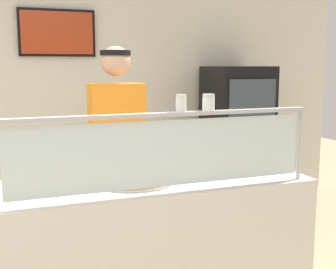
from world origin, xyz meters
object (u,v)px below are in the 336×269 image
Objects in this scene: worker_figure at (118,152)px; parmesan_shaker at (181,104)px; pizza_server at (136,176)px; pizza_tray at (133,179)px; drink_fridge at (237,139)px; pepper_flake_shaker at (208,103)px.

parmesan_shaker is at bearing -82.83° from worker_figure.
parmesan_shaker is (0.17, -0.28, 0.43)m from pizza_server.
pizza_tray is 2.54m from drink_fridge.
pepper_flake_shaker is at bearing -73.25° from worker_figure.
pizza_tray is 0.03m from pizza_server.
pepper_flake_shaker is at bearing -123.21° from drink_fridge.
worker_figure reaches higher than pizza_server.
pizza_server is (0.01, -0.02, 0.02)m from pizza_tray.
worker_figure is 1.09× the size of drink_fridge.
drink_fridge reaches higher than pepper_flake_shaker.
pepper_flake_shaker is (0.34, -0.30, 0.46)m from pizza_tray.
parmesan_shaker is at bearing -58.61° from pizza_tray.
worker_figure is (-0.11, 0.91, -0.42)m from parmesan_shaker.
pizza_tray is 0.29× the size of worker_figure.
drink_fridge is at bearing 53.90° from parmesan_shaker.
parmesan_shaker and pepper_flake_shaker have the same top height.
pizza_tray is at bearing -96.11° from worker_figure.
pepper_flake_shaker is 1.04m from worker_figure.
drink_fridge is (1.67, 1.23, -0.20)m from worker_figure.
drink_fridge is at bearing 56.79° from pepper_flake_shaker.
pizza_server is 3.06× the size of parmesan_shaker.
pepper_flake_shaker is 0.05× the size of worker_figure.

